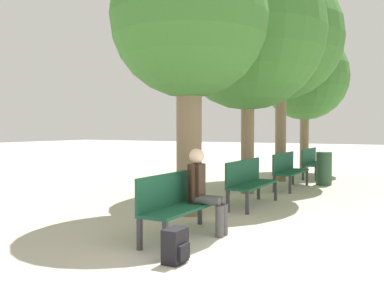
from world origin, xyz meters
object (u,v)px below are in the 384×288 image
at_px(bench_row_1, 249,179).
at_px(person_seated, 203,188).
at_px(tree_row_2, 281,39).
at_px(backpack, 176,246).
at_px(trash_bin, 324,169).
at_px(tree_row_1, 248,33).
at_px(tree_row_0, 189,22).
at_px(bench_row_3, 313,161).
at_px(bench_row_0, 179,200).
at_px(tree_row_3, 305,77).
at_px(bench_row_2, 288,168).

bearing_deg(bench_row_1, person_seated, -84.52).
bearing_deg(tree_row_2, bench_row_1, -81.47).
bearing_deg(backpack, person_seated, 103.93).
height_order(tree_row_2, trash_bin, tree_row_2).
distance_m(tree_row_1, trash_bin, 4.48).
relative_size(tree_row_0, tree_row_2, 0.82).
bearing_deg(person_seated, tree_row_0, 127.57).
bearing_deg(tree_row_0, person_seated, -52.43).
xyz_separation_m(tree_row_0, tree_row_2, (-0.00, 5.75, 0.74)).
distance_m(bench_row_3, backpack, 9.79).
height_order(tree_row_0, person_seated, tree_row_0).
distance_m(bench_row_1, tree_row_2, 5.80).
height_order(bench_row_1, trash_bin, bench_row_1).
distance_m(bench_row_0, bench_row_3, 8.67).
height_order(bench_row_3, tree_row_3, tree_row_3).
distance_m(backpack, trash_bin, 8.07).
relative_size(tree_row_2, backpack, 14.89).
bearing_deg(bench_row_1, trash_bin, 80.23).
distance_m(tree_row_0, tree_row_1, 3.01).
distance_m(tree_row_1, person_seated, 5.36).
distance_m(tree_row_2, backpack, 9.40).
distance_m(bench_row_2, tree_row_0, 5.29).
relative_size(bench_row_0, person_seated, 1.39).
distance_m(tree_row_0, backpack, 4.44).
xyz_separation_m(bench_row_1, bench_row_3, (0.00, 5.78, 0.00)).
relative_size(tree_row_1, trash_bin, 6.24).
xyz_separation_m(tree_row_2, tree_row_3, (0.00, 2.91, -0.86)).
distance_m(bench_row_0, person_seated, 0.43).
distance_m(tree_row_2, trash_bin, 4.10).
height_order(tree_row_0, tree_row_2, tree_row_2).
height_order(bench_row_1, bench_row_2, same).
bearing_deg(tree_row_2, tree_row_3, 90.00).
xyz_separation_m(tree_row_1, backpack, (1.25, -5.59, -3.75)).
height_order(bench_row_1, tree_row_3, tree_row_3).
bearing_deg(tree_row_3, bench_row_2, -81.51).
relative_size(bench_row_1, trash_bin, 1.94).
relative_size(tree_row_3, backpack, 12.15).
height_order(tree_row_1, tree_row_3, tree_row_1).
relative_size(bench_row_3, backpack, 4.38).
bearing_deg(backpack, bench_row_3, 93.51).
xyz_separation_m(tree_row_1, tree_row_3, (0.00, 5.68, -0.48)).
height_order(bench_row_2, trash_bin, bench_row_2).
relative_size(bench_row_2, tree_row_2, 0.29).
height_order(tree_row_1, tree_row_2, tree_row_2).
distance_m(bench_row_1, bench_row_2, 2.89).
xyz_separation_m(bench_row_0, bench_row_1, (0.00, 2.89, 0.00)).
bearing_deg(tree_row_1, bench_row_1, -67.71).
bearing_deg(backpack, bench_row_1, 98.55).
bearing_deg(person_seated, backpack, -76.07).
height_order(tree_row_2, tree_row_3, tree_row_2).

